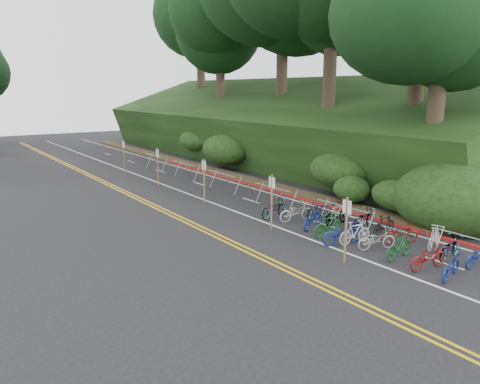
{
  "coord_description": "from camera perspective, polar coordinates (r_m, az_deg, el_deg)",
  "views": [
    {
      "loc": [
        -12.24,
        -11.03,
        6.21
      ],
      "look_at": [
        0.52,
        7.39,
        1.3
      ],
      "focal_mm": 35.0,
      "sensor_mm": 36.0,
      "label": 1
    }
  ],
  "objects": [
    {
      "name": "signposts_rest",
      "position": [
        28.54,
        -7.46,
        2.61
      ],
      "size": [
        0.08,
        18.4,
        2.5
      ],
      "color": "brown",
      "rests_on": "ground"
    },
    {
      "name": "bike_racks_rest",
      "position": [
        28.96,
        -2.29,
        1.69
      ],
      "size": [
        1.14,
        23.0,
        1.17
      ],
      "color": "gray",
      "rests_on": "ground"
    },
    {
      "name": "bike_valet",
      "position": [
        20.46,
        14.95,
        -4.39
      ],
      "size": [
        3.18,
        11.15,
        1.05
      ],
      "color": "navy",
      "rests_on": "ground"
    },
    {
      "name": "road_markings",
      "position": [
        25.51,
        -3.26,
        -1.74
      ],
      "size": [
        7.47,
        80.0,
        0.01
      ],
      "color": "gold",
      "rests_on": "ground"
    },
    {
      "name": "bike_rack_front",
      "position": [
        18.28,
        25.87,
        -5.92
      ],
      "size": [
        1.17,
        2.65,
        1.22
      ],
      "color": "gray",
      "rests_on": "ground"
    },
    {
      "name": "embankment",
      "position": [
        39.4,
        5.27,
        7.01
      ],
      "size": [
        14.3,
        48.14,
        9.11
      ],
      "color": "black",
      "rests_on": "ground"
    },
    {
      "name": "bike_front",
      "position": [
        19.62,
        12.37,
        -4.86
      ],
      "size": [
        1.01,
        1.99,
        1.0
      ],
      "primitive_type": "imported",
      "rotation": [
        0.0,
        0.0,
        1.38
      ],
      "color": "navy",
      "rests_on": "ground"
    },
    {
      "name": "ground",
      "position": [
        17.61,
        12.53,
        -8.6
      ],
      "size": [
        120.0,
        120.0,
        0.0
      ],
      "primitive_type": "plane",
      "color": "black",
      "rests_on": "ground"
    },
    {
      "name": "signpost_near",
      "position": [
        17.37,
        12.8,
        -4.02
      ],
      "size": [
        0.08,
        0.4,
        2.45
      ],
      "color": "brown",
      "rests_on": "ground"
    },
    {
      "name": "tree_cluster",
      "position": [
        40.25,
        -1.14,
        21.73
      ],
      "size": [
        33.65,
        55.04,
        20.54
      ],
      "color": "#2D2319",
      "rests_on": "ground"
    },
    {
      "name": "red_curb",
      "position": [
        29.84,
        3.13,
        0.43
      ],
      "size": [
        0.25,
        28.0,
        0.1
      ],
      "primitive_type": "cube",
      "color": "maroon",
      "rests_on": "ground"
    }
  ]
}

